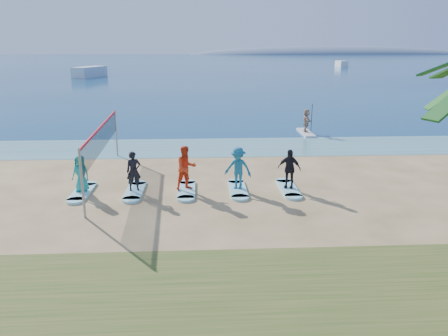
{
  "coord_description": "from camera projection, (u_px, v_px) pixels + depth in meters",
  "views": [
    {
      "loc": [
        -1.0,
        -14.73,
        5.81
      ],
      "look_at": [
        -0.08,
        2.0,
        1.1
      ],
      "focal_mm": 35.0,
      "sensor_mm": 36.0,
      "label": 1
    }
  ],
  "objects": [
    {
      "name": "paddleboard",
      "position": [
        306.0,
        133.0,
        29.94
      ],
      "size": [
        0.74,
        3.01,
        0.12
      ],
      "primitive_type": "cube",
      "rotation": [
        0.0,
        0.0,
        -0.01
      ],
      "color": "silver",
      "rests_on": "ground"
    },
    {
      "name": "surfboard_3",
      "position": [
        238.0,
        189.0,
        18.15
      ],
      "size": [
        0.7,
        2.2,
        0.09
      ],
      "primitive_type": "cube",
      "color": "#9CEBF1",
      "rests_on": "ground"
    },
    {
      "name": "paddleboarder",
      "position": [
        306.0,
        121.0,
        29.72
      ],
      "size": [
        0.63,
        1.47,
        1.54
      ],
      "primitive_type": "imported",
      "rotation": [
        0.0,
        0.0,
        1.45
      ],
      "color": "tan",
      "rests_on": "paddleboard"
    },
    {
      "name": "student_0",
      "position": [
        81.0,
        173.0,
        17.6
      ],
      "size": [
        0.83,
        0.65,
        1.49
      ],
      "primitive_type": "imported",
      "rotation": [
        0.0,
        0.0,
        -0.27
      ],
      "color": "teal",
      "rests_on": "surfboard_0"
    },
    {
      "name": "island_ridge",
      "position": [
        335.0,
        54.0,
        309.22
      ],
      "size": [
        220.0,
        56.0,
        18.0
      ],
      "primitive_type": "ellipsoid",
      "color": "slate",
      "rests_on": "ground"
    },
    {
      "name": "volleyball_net",
      "position": [
        102.0,
        138.0,
        19.07
      ],
      "size": [
        0.56,
        9.08,
        2.5
      ],
      "rotation": [
        0.0,
        0.0,
        0.05
      ],
      "color": "gray",
      "rests_on": "ground"
    },
    {
      "name": "surfboard_4",
      "position": [
        288.0,
        188.0,
        18.26
      ],
      "size": [
        0.7,
        2.2,
        0.09
      ],
      "primitive_type": "cube",
      "color": "#9CEBF1",
      "rests_on": "ground"
    },
    {
      "name": "ocean",
      "position": [
        202.0,
        61.0,
        169.59
      ],
      "size": [
        600.0,
        600.0,
        0.0
      ],
      "primitive_type": "plane",
      "color": "navy",
      "rests_on": "ground"
    },
    {
      "name": "surfboard_2",
      "position": [
        187.0,
        190.0,
        18.04
      ],
      "size": [
        0.7,
        2.2,
        0.09
      ],
      "primitive_type": "cube",
      "color": "#9CEBF1",
      "rests_on": "ground"
    },
    {
      "name": "surfboard_1",
      "position": [
        135.0,
        191.0,
        17.92
      ],
      "size": [
        0.7,
        2.2,
        0.09
      ],
      "primitive_type": "cube",
      "color": "#9CEBF1",
      "rests_on": "ground"
    },
    {
      "name": "boat_offshore_b",
      "position": [
        341.0,
        67.0,
        125.92
      ],
      "size": [
        2.17,
        5.64,
        1.63
      ],
      "primitive_type": "cube",
      "rotation": [
        0.0,
        0.0,
        0.01
      ],
      "color": "silver",
      "rests_on": "ground"
    },
    {
      "name": "student_4",
      "position": [
        289.0,
        169.0,
        18.03
      ],
      "size": [
        1.04,
        0.74,
        1.63
      ],
      "primitive_type": "imported",
      "rotation": [
        0.0,
        0.0,
        -0.39
      ],
      "color": "black",
      "rests_on": "surfboard_4"
    },
    {
      "name": "student_2",
      "position": [
        186.0,
        168.0,
        17.78
      ],
      "size": [
        1.09,
        1.0,
        1.82
      ],
      "primitive_type": "imported",
      "rotation": [
        0.0,
        0.0,
        0.43
      ],
      "color": "red",
      "rests_on": "surfboard_2"
    },
    {
      "name": "student_1",
      "position": [
        134.0,
        171.0,
        17.69
      ],
      "size": [
        0.68,
        0.55,
        1.62
      ],
      "primitive_type": "imported",
      "rotation": [
        0.0,
        0.0,
        0.31
      ],
      "color": "black",
      "rests_on": "surfboard_1"
    },
    {
      "name": "shallow_water",
      "position": [
        217.0,
        147.0,
        25.88
      ],
      "size": [
        600.0,
        600.0,
        0.0
      ],
      "primitive_type": "plane",
      "color": "teal",
      "rests_on": "ground"
    },
    {
      "name": "boat_offshore_a",
      "position": [
        90.0,
        77.0,
        84.15
      ],
      "size": [
        5.26,
        8.96,
        1.94
      ],
      "primitive_type": "cube",
      "rotation": [
        0.0,
        0.0,
        -0.3
      ],
      "color": "silver",
      "rests_on": "ground"
    },
    {
      "name": "ground",
      "position": [
        229.0,
        212.0,
        15.78
      ],
      "size": [
        600.0,
        600.0,
        0.0
      ],
      "primitive_type": "plane",
      "color": "tan",
      "rests_on": "ground"
    },
    {
      "name": "student_3",
      "position": [
        238.0,
        168.0,
        17.9
      ],
      "size": [
        1.28,
        1.01,
        1.74
      ],
      "primitive_type": "imported",
      "rotation": [
        0.0,
        0.0,
        -0.38
      ],
      "color": "#1B6686",
      "rests_on": "surfboard_3"
    },
    {
      "name": "surfboard_0",
      "position": [
        82.0,
        192.0,
        17.81
      ],
      "size": [
        0.7,
        2.2,
        0.09
      ],
      "primitive_type": "cube",
      "color": "#9CEBF1",
      "rests_on": "ground"
    }
  ]
}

